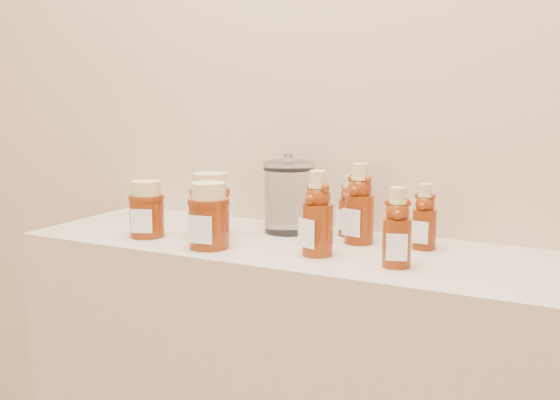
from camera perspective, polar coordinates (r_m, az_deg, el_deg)
The scene contains 10 objects.
wall_back at distance 1.67m, azimuth 4.12°, elevation 13.07°, with size 3.50×0.02×2.70m, color tan.
bear_bottle_back_left at distance 1.60m, azimuth 5.68°, elevation -0.14°, with size 0.05×0.05×0.16m, color #611E07, non-canonical shape.
bear_bottle_back_mid at distance 1.53m, azimuth 6.49°, elevation 0.13°, with size 0.07×0.07×0.20m, color #611E07, non-canonical shape.
bear_bottle_back_right at distance 1.50m, azimuth 11.68°, elevation -0.98°, with size 0.05×0.05×0.16m, color #611E07, non-canonical shape.
bear_bottle_front_left at distance 1.41m, azimuth 3.09°, elevation -0.63°, with size 0.07×0.07×0.20m, color #611E07, non-canonical shape.
bear_bottle_front_right at distance 1.35m, azimuth 9.51°, elevation -1.78°, with size 0.06×0.06×0.17m, color #611E07, non-canonical shape.
honey_jar_left at distance 1.62m, azimuth -10.78°, elevation -0.72°, with size 0.08×0.08×0.13m, color #611E07, non-canonical shape.
honey_jar_back at distance 1.59m, azimuth -5.71°, elevation -0.41°, with size 0.09×0.09×0.15m, color #611E07, non-canonical shape.
honey_jar_front at distance 1.49m, azimuth -5.80°, elevation -1.25°, with size 0.09×0.09×0.14m, color #611E07, non-canonical shape.
glass_canister at distance 1.63m, azimuth 0.67°, elevation 0.50°, with size 0.12×0.12×0.18m, color white, non-canonical shape.
Camera 1 is at (0.67, 0.22, 1.25)m, focal length 45.00 mm.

